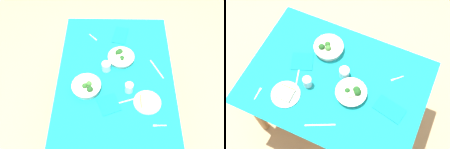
% 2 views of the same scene
% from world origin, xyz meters
% --- Properties ---
extents(ground_plane, '(6.00, 6.00, 0.00)m').
position_xyz_m(ground_plane, '(0.00, 0.00, 0.00)').
color(ground_plane, tan).
extents(dining_table, '(1.35, 0.97, 0.74)m').
position_xyz_m(dining_table, '(0.00, 0.00, 0.63)').
color(dining_table, teal).
rests_on(dining_table, ground_plane).
extents(broccoli_bowl_far, '(0.23, 0.23, 0.08)m').
position_xyz_m(broccoli_bowl_far, '(-0.15, 0.05, 0.77)').
color(broccoli_bowl_far, silver).
rests_on(broccoli_bowl_far, dining_table).
extents(broccoli_bowl_near, '(0.23, 0.23, 0.09)m').
position_xyz_m(broccoli_bowl_near, '(0.17, -0.23, 0.77)').
color(broccoli_bowl_near, silver).
rests_on(broccoli_bowl_near, dining_table).
extents(bread_side_plate, '(0.22, 0.22, 0.03)m').
position_xyz_m(bread_side_plate, '(0.29, 0.25, 0.75)').
color(bread_side_plate, '#99C6D1').
rests_on(bread_side_plate, dining_table).
extents(water_glass_center, '(0.08, 0.08, 0.08)m').
position_xyz_m(water_glass_center, '(-0.03, -0.08, 0.78)').
color(water_glass_center, silver).
rests_on(water_glass_center, dining_table).
extents(water_glass_side, '(0.07, 0.07, 0.09)m').
position_xyz_m(water_glass_side, '(0.18, 0.11, 0.78)').
color(water_glass_side, silver).
rests_on(water_glass_side, dining_table).
extents(fork_by_far_bowl, '(0.01, 0.10, 0.00)m').
position_xyz_m(fork_by_far_bowl, '(0.48, 0.32, 0.74)').
color(fork_by_far_bowl, '#B7B7BC').
rests_on(fork_by_far_bowl, dining_table).
extents(fork_by_near_bowl, '(0.08, 0.08, 0.00)m').
position_xyz_m(fork_by_near_bowl, '(-0.41, -0.21, 0.74)').
color(fork_by_near_bowl, '#B7B7BC').
rests_on(fork_by_near_bowl, dining_table).
extents(table_knife_left, '(0.20, 0.10, 0.00)m').
position_xyz_m(table_knife_left, '(-0.04, 0.35, 0.74)').
color(table_knife_left, '#B7B7BC').
rests_on(table_knife_left, dining_table).
extents(table_knife_right, '(0.07, 0.19, 0.00)m').
position_xyz_m(table_knife_right, '(0.29, 0.06, 0.74)').
color(table_knife_right, '#B7B7BC').
rests_on(table_knife_right, dining_table).
extents(napkin_folded_upper, '(0.24, 0.17, 0.01)m').
position_xyz_m(napkin_folded_upper, '(-0.44, 0.04, 0.74)').
color(napkin_folded_upper, '#0F777D').
rests_on(napkin_folded_upper, dining_table).
extents(napkin_folded_lower, '(0.21, 0.20, 0.01)m').
position_xyz_m(napkin_folded_lower, '(0.31, -0.05, 0.74)').
color(napkin_folded_lower, '#0F777D').
rests_on(napkin_folded_lower, dining_table).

